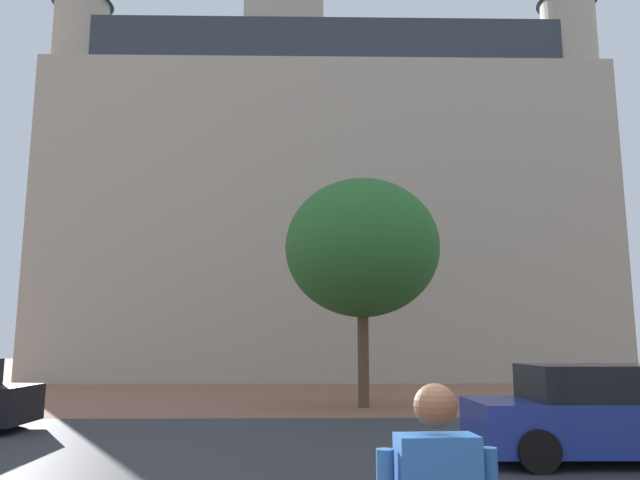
# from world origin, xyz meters

# --- Properties ---
(ground_plane) EXTENTS (120.00, 120.00, 0.00)m
(ground_plane) POSITION_xyz_m (0.00, 10.00, 0.00)
(ground_plane) COLOR #93604C
(street_asphalt_strip) EXTENTS (120.00, 8.14, 0.00)m
(street_asphalt_strip) POSITION_xyz_m (0.00, 9.06, 0.00)
(street_asphalt_strip) COLOR #38383D
(street_asphalt_strip) RESTS_ON ground_plane
(landmark_building) EXTENTS (29.45, 10.69, 37.31)m
(landmark_building) POSITION_xyz_m (0.58, 31.15, 10.26)
(landmark_building) COLOR #B2A893
(landmark_building) RESTS_ON ground_plane
(car_blue) EXTENTS (4.34, 1.99, 1.56)m
(car_blue) POSITION_xyz_m (4.78, 7.27, 0.74)
(car_blue) COLOR #23389E
(car_blue) RESTS_ON ground_plane
(tree_curb_far) EXTENTS (4.78, 4.78, 6.97)m
(tree_curb_far) POSITION_xyz_m (1.56, 15.71, 4.81)
(tree_curb_far) COLOR brown
(tree_curb_far) RESTS_ON ground_plane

